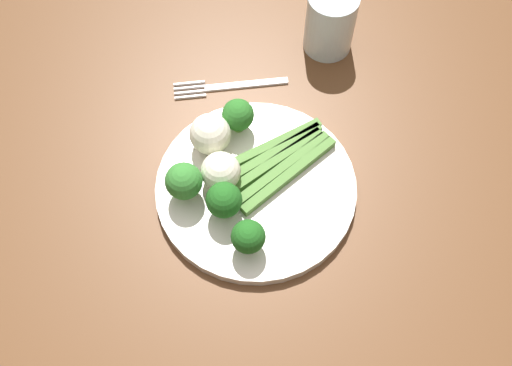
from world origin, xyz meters
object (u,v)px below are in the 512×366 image
Objects in this scene: cauliflower_near_center at (210,134)px; water_glass at (330,22)px; plate at (256,188)px; broccoli_back_right at (224,200)px; dining_table at (283,245)px; broccoli_right at (248,237)px; broccoli_outer_edge at (184,182)px; broccoli_front_left at (238,115)px; cauliflower_edge at (221,172)px; asparagus_bundle at (277,162)px; fork at (229,86)px.

water_glass reaches higher than cauliflower_near_center.
plate is 4.73× the size of broccoli_back_right.
broccoli_right is at bearing 123.29° from dining_table.
dining_table is at bearing -112.91° from broccoli_outer_edge.
broccoli_outer_edge is (0.05, 0.12, 0.16)m from dining_table.
water_glass is (0.12, -0.17, 0.00)m from broccoli_front_left.
cauliflower_edge is (0.01, -0.05, -0.01)m from broccoli_outer_edge.
plate is (0.04, 0.03, 0.12)m from dining_table.
broccoli_outer_edge is at bearing 132.58° from broccoli_front_left.
broccoli_front_left is at bearing -21.42° from broccoli_back_right.
asparagus_bundle is at bearing -31.99° from broccoli_right.
cauliflower_near_center is at bearing 1.00° from cauliflower_edge.
dining_table is 0.13m from plate.
broccoli_right is 0.10m from cauliflower_edge.
plate is 4.79× the size of cauliflower_near_center.
broccoli_outer_edge is 0.05m from cauliflower_edge.
water_glass is (0.24, -0.21, 0.00)m from broccoli_back_right.
broccoli_back_right is 0.21m from fork.
plate is at bearing 95.83° from fork.
dining_table is 0.20m from broccoli_outer_edge.
cauliflower_edge reaches higher than asparagus_bundle.
broccoli_right is at bearing -146.66° from broccoli_outer_edge.
broccoli_right is (-0.09, -0.06, -0.00)m from broccoli_outer_edge.
dining_table is at bearing 63.34° from asparagus_bundle.
asparagus_bundle is at bearing -123.33° from cauliflower_near_center.
fork is (0.21, 0.02, 0.11)m from dining_table.
asparagus_bundle is 3.32× the size of cauliflower_edge.
broccoli_front_left reaches higher than asparagus_bundle.
broccoli_outer_edge reaches higher than plate.
broccoli_back_right reaches higher than broccoli_front_left.
dining_table is 22.75× the size of broccoli_back_right.
cauliflower_edge reaches higher than dining_table.
broccoli_back_right is 1.05× the size of broccoli_front_left.
broccoli_back_right is 0.10m from cauliflower_near_center.
broccoli_back_right is at bearing -131.32° from broccoli_outer_edge.
broccoli_front_left is 0.04m from cauliflower_near_center.
cauliflower_near_center is 0.12m from fork.
cauliflower_near_center is (0.06, -0.05, -0.01)m from broccoli_outer_edge.
broccoli_front_left is (0.17, -0.03, 0.00)m from broccoli_right.
broccoli_back_right is at bearing 158.58° from broccoli_front_left.
fork is (0.20, -0.05, -0.04)m from broccoli_back_right.
broccoli_outer_edge is at bearing 97.93° from cauliflower_edge.
asparagus_bundle reaches higher than dining_table.
water_glass reaches higher than broccoli_right.
cauliflower_edge is at bearing 68.41° from plate.
fork is 0.17m from water_glass.
dining_table is 24.66× the size of cauliflower_edge.
water_glass is at bearing -37.87° from plate.
cauliflower_near_center is 0.06m from cauliflower_edge.
dining_table is at bearing 151.77° from water_glass.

